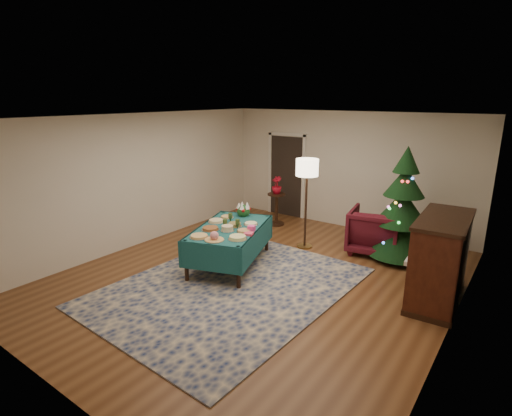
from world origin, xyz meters
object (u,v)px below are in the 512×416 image
Objects in this scene: side_table at (276,210)px; piano at (440,261)px; armchair at (375,229)px; potted_plant at (277,189)px; christmas_tree at (402,210)px; buffet_table at (230,235)px; gift_box at (251,228)px; floor_lamp at (307,173)px.

side_table is 0.49× the size of piano.
armchair is 2.34× the size of potted_plant.
potted_plant is 3.08m from christmas_tree.
buffet_table is 1.37× the size of piano.
piano is (2.94, 0.76, -0.14)m from gift_box.
piano is at bearing -53.40° from christmas_tree.
potted_plant reaches higher than side_table.
christmas_tree reaches higher than floor_lamp.
christmas_tree reaches higher than potted_plant.
piano is at bearing 127.64° from armchair.
christmas_tree is at bearing 165.33° from armchair.
buffet_table is at bearing -166.44° from piano.
gift_box is at bearing 6.76° from buffet_table.
potted_plant is (-2.55, 0.37, 0.40)m from armchair.
floor_lamp reaches higher than armchair.
gift_box is 0.15× the size of side_table.
side_table is 0.51m from potted_plant.
buffet_table is 1.99m from floor_lamp.
potted_plant is at bearing 172.30° from christmas_tree.
floor_lamp is 0.85× the size of christmas_tree.
armchair is 1.27× the size of side_table.
piano is at bearing 14.58° from gift_box.
armchair is at bearing 175.14° from christmas_tree.
floor_lamp reaches higher than potted_plant.
floor_lamp is at bearing -35.38° from potted_plant.
piano reaches higher than armchair.
armchair reaches higher than side_table.
gift_box is 0.05× the size of christmas_tree.
gift_box is 0.06× the size of floor_lamp.
christmas_tree is 1.64m from piano.
side_table is at bearing -18.06° from armchair.
christmas_tree is (2.42, 2.11, 0.38)m from buffet_table.
side_table is at bearing 113.48° from gift_box.
christmas_tree is at bearing -7.70° from side_table.
buffet_table is at bearing -76.12° from side_table.
armchair is at bearing 23.64° from floor_lamp.
buffet_table is 2.89m from armchair.
floor_lamp is 1.98m from side_table.
gift_box is 2.69m from potted_plant.
floor_lamp is (0.67, 1.60, 0.97)m from buffet_table.
side_table is (-1.07, 2.47, -0.41)m from gift_box.
armchair is 2.58m from side_table.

